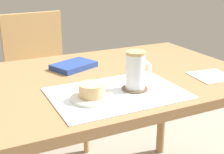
# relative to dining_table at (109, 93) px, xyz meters

# --- Properties ---
(dining_table) EXTENTS (1.16, 0.78, 0.70)m
(dining_table) POSITION_rel_dining_table_xyz_m (0.00, 0.00, 0.00)
(dining_table) COLOR #997047
(dining_table) RESTS_ON ground_plane
(wooden_chair) EXTENTS (0.46, 0.46, 0.86)m
(wooden_chair) POSITION_rel_dining_table_xyz_m (-0.10, 0.77, -0.15)
(wooden_chair) COLOR tan
(wooden_chair) RESTS_ON ground_plane
(placemat) EXTENTS (0.46, 0.32, 0.00)m
(placemat) POSITION_rel_dining_table_xyz_m (-0.06, -0.20, 0.08)
(placemat) COLOR white
(placemat) RESTS_ON dining_table
(pastry_plate) EXTENTS (0.14, 0.14, 0.01)m
(pastry_plate) POSITION_rel_dining_table_xyz_m (-0.16, -0.21, 0.09)
(pastry_plate) COLOR silver
(pastry_plate) RESTS_ON placemat
(pastry) EXTENTS (0.09, 0.09, 0.04)m
(pastry) POSITION_rel_dining_table_xyz_m (-0.16, -0.21, 0.12)
(pastry) COLOR #E5BC7F
(pastry) RESTS_ON pastry_plate
(coffee_coaster) EXTENTS (0.10, 0.10, 0.00)m
(coffee_coaster) POSITION_rel_dining_table_xyz_m (0.01, -0.19, 0.08)
(coffee_coaster) COLOR brown
(coffee_coaster) RESTS_ON placemat
(coffee_mug) EXTENTS (0.10, 0.07, 0.14)m
(coffee_mug) POSITION_rel_dining_table_xyz_m (0.01, -0.19, 0.15)
(coffee_mug) COLOR white
(coffee_mug) RESTS_ON coffee_coaster
(paper_napkin) EXTENTS (0.17, 0.17, 0.00)m
(paper_napkin) POSITION_rel_dining_table_xyz_m (0.37, -0.20, 0.08)
(paper_napkin) COLOR white
(paper_napkin) RESTS_ON dining_table
(small_book) EXTENTS (0.21, 0.18, 0.02)m
(small_book) POSITION_rel_dining_table_xyz_m (-0.10, 0.15, 0.09)
(small_book) COLOR navy
(small_book) RESTS_ON dining_table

